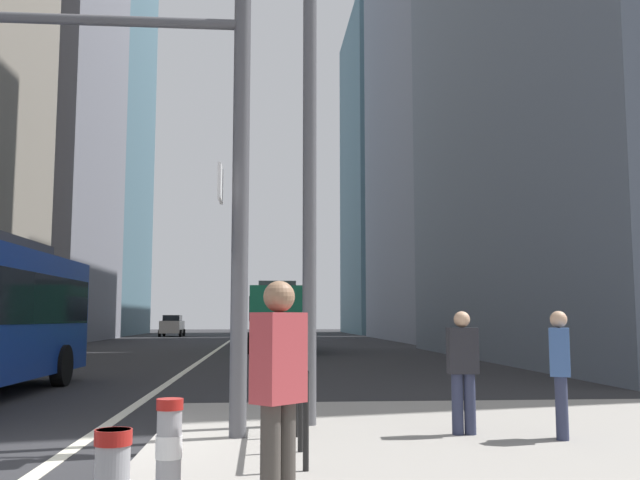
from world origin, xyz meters
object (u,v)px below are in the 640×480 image
Objects in this scene: car_oncoming_mid at (172,326)px; traffic_signal_gantry at (89,127)px; bollard_left at (169,455)px; pedestrian_waiting at (463,366)px; pedestrian_walking at (560,368)px; street_lamp_post at (310,71)px; city_bus_red_receding at (276,315)px; pedestrian_far at (279,386)px; car_receding_near at (264,327)px.

car_oncoming_mid is 57.30m from traffic_signal_gantry.
car_oncoming_mid reaches higher than bollard_left.
car_oncoming_mid is 57.94m from pedestrian_waiting.
pedestrian_waiting is at bearing 158.26° from pedestrian_walking.
street_lamp_post reaches higher than car_oncoming_mid.
city_bus_red_receding is 6.30× the size of pedestrian_far.
street_lamp_post is at bearing 74.44° from bollard_left.
pedestrian_walking is at bearing -83.88° from city_bus_red_receding.
street_lamp_post is 6.37m from pedestrian_far.
street_lamp_post is at bearing -90.06° from city_bus_red_receding.
pedestrian_far is at bearing -91.04° from city_bus_red_receding.
bollard_left is (-0.79, -48.29, -0.34)m from car_receding_near.
pedestrian_waiting is (1.94, -0.99, -4.26)m from street_lamp_post.
city_bus_red_receding is 12.32× the size of bollard_left.
city_bus_red_receding is at bearing 88.96° from pedestrian_far.
car_oncoming_mid is at bearing 97.08° from bollard_left.
pedestrian_walking is at bearing -78.25° from car_oncoming_mid.
car_receding_near is at bearing 90.01° from pedestrian_far.
car_receding_near is 43.70m from street_lamp_post.
street_lamp_post is 5.44m from pedestrian_walking.
traffic_signal_gantry is 5.39m from pedestrian_far.
car_receding_near is 48.30m from bollard_left.
car_receding_near is (-0.58, 16.72, -0.85)m from city_bus_red_receding.
pedestrian_waiting is at bearing -0.17° from traffic_signal_gantry.
pedestrian_far is (-0.55, -4.80, -4.14)m from street_lamp_post.
street_lamp_post is 5.06× the size of pedestrian_walking.
bollard_left is (7.54, -60.73, -0.34)m from car_oncoming_mid.
street_lamp_post reaches higher than city_bus_red_receding.
traffic_signal_gantry is 0.75× the size of street_lamp_post.
street_lamp_post is at bearing 152.80° from pedestrian_waiting.
car_oncoming_mid is at bearing 99.02° from street_lamp_post.
car_receding_near is at bearing 90.73° from street_lamp_post.
bollard_left is 0.51× the size of pedestrian_far.
traffic_signal_gantry is 6.64× the size of bollard_left.
car_receding_near is 44.55m from pedestrian_waiting.
street_lamp_post is at bearing 154.74° from pedestrian_walking.
pedestrian_far is (0.79, -0.00, 0.49)m from bollard_left.
street_lamp_post reaches higher than traffic_signal_gantry.
car_receding_near is at bearing -56.21° from car_oncoming_mid.
traffic_signal_gantry is at bearing -96.08° from city_bus_red_receding.
pedestrian_waiting is (3.27, 3.81, 0.37)m from bollard_left.
pedestrian_walking is (3.60, -44.93, 0.03)m from car_receding_near.
pedestrian_walking is 0.89× the size of pedestrian_far.
pedestrian_far is (-3.60, -3.36, 0.12)m from pedestrian_walking.
car_oncoming_mid is 58.59m from pedestrian_walking.
pedestrian_walking is (1.12, -0.45, 0.00)m from pedestrian_waiting.
car_oncoming_mid is (-8.90, 29.16, -0.85)m from city_bus_red_receding.
city_bus_red_receding is 31.62m from bollard_left.
bollard_left is at bearing -82.92° from car_oncoming_mid.
city_bus_red_receding is 16.75m from car_receding_near.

